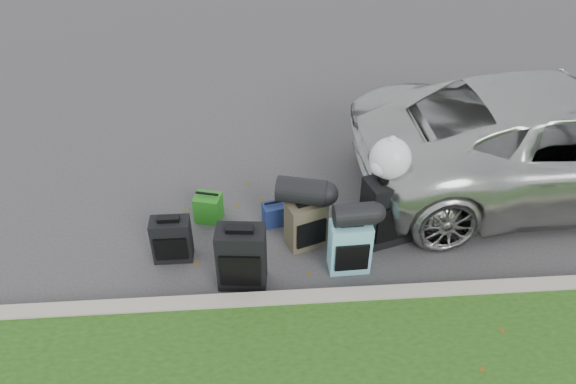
{
  "coord_description": "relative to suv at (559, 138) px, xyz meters",
  "views": [
    {
      "loc": [
        -0.45,
        -4.81,
        4.4
      ],
      "look_at": [
        -0.1,
        0.2,
        0.55
      ],
      "focal_mm": 35.0,
      "sensor_mm": 36.0,
      "label": 1
    }
  ],
  "objects": [
    {
      "name": "suv",
      "position": [
        0.0,
        0.0,
        0.0
      ],
      "size": [
        5.11,
        2.51,
        1.4
      ],
      "primitive_type": "imported",
      "rotation": [
        0.0,
        0.0,
        1.61
      ],
      "color": "#B7B7B2",
      "rests_on": "ground"
    },
    {
      "name": "tote_navy",
      "position": [
        -3.57,
        -0.54,
        -0.56
      ],
      "size": [
        0.3,
        0.26,
        0.28
      ],
      "primitive_type": "cube",
      "rotation": [
        0.0,
        0.0,
        0.24
      ],
      "color": "navy",
      "rests_on": "ground"
    },
    {
      "name": "suitcase_teal",
      "position": [
        -2.8,
        -1.35,
        -0.39
      ],
      "size": [
        0.44,
        0.27,
        0.62
      ],
      "primitive_type": "cube",
      "rotation": [
        0.0,
        0.0,
        0.03
      ],
      "color": "#5E98B1",
      "rests_on": "ground"
    },
    {
      "name": "duffel_right",
      "position": [
        -2.78,
        -1.33,
        0.04
      ],
      "size": [
        0.45,
        0.27,
        0.24
      ],
      "primitive_type": "cylinder",
      "rotation": [
        0.0,
        1.57,
        0.07
      ],
      "color": "black",
      "rests_on": "suitcase_teal"
    },
    {
      "name": "curb",
      "position": [
        -3.31,
        -1.86,
        -0.62
      ],
      "size": [
        120.0,
        0.18,
        0.15
      ],
      "primitive_type": "cube",
      "color": "#9E937F",
      "rests_on": "ground"
    },
    {
      "name": "tote_green",
      "position": [
        -4.35,
        -0.41,
        -0.53
      ],
      "size": [
        0.35,
        0.31,
        0.34
      ],
      "primitive_type": "cube",
      "rotation": [
        0.0,
        0.0,
        -0.25
      ],
      "color": "#247B1B",
      "rests_on": "ground"
    },
    {
      "name": "duffel_left",
      "position": [
        -3.28,
        -0.89,
        0.03
      ],
      "size": [
        0.59,
        0.41,
        0.29
      ],
      "primitive_type": "cylinder",
      "rotation": [
        0.0,
        1.57,
        -0.25
      ],
      "color": "black",
      "rests_on": "suitcase_olive"
    },
    {
      "name": "ground",
      "position": [
        -3.31,
        -0.86,
        -0.7
      ],
      "size": [
        120.0,
        120.0,
        0.0
      ],
      "primitive_type": "plane",
      "color": "#383535",
      "rests_on": "ground"
    },
    {
      "name": "suitcase_olive",
      "position": [
        -3.23,
        -0.93,
        -0.41
      ],
      "size": [
        0.49,
        0.39,
        0.58
      ],
      "primitive_type": "cube",
      "rotation": [
        0.0,
        0.0,
        0.35
      ],
      "color": "#3F3928",
      "rests_on": "ground"
    },
    {
      "name": "suitcase_large_black_left",
      "position": [
        -3.95,
        -1.48,
        -0.34
      ],
      "size": [
        0.53,
        0.35,
        0.72
      ],
      "primitive_type": "cube",
      "rotation": [
        0.0,
        0.0,
        -0.1
      ],
      "color": "black",
      "rests_on": "ground"
    },
    {
      "name": "trash_bag",
      "position": [
        -2.34,
        -0.83,
        0.37
      ],
      "size": [
        0.45,
        0.45,
        0.45
      ],
      "primitive_type": "sphere",
      "color": "white",
      "rests_on": "suitcase_large_black_right"
    },
    {
      "name": "suitcase_large_black_right",
      "position": [
        -2.31,
        -0.91,
        -0.28
      ],
      "size": [
        0.63,
        0.48,
        0.84
      ],
      "primitive_type": "cube",
      "rotation": [
        0.0,
        0.0,
        0.28
      ],
      "color": "black",
      "rests_on": "ground"
    },
    {
      "name": "suitcase_small_black",
      "position": [
        -4.71,
        -1.05,
        -0.43
      ],
      "size": [
        0.42,
        0.23,
        0.53
      ],
      "primitive_type": "cube",
      "rotation": [
        0.0,
        0.0,
        -0.0
      ],
      "color": "black",
      "rests_on": "ground"
    }
  ]
}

